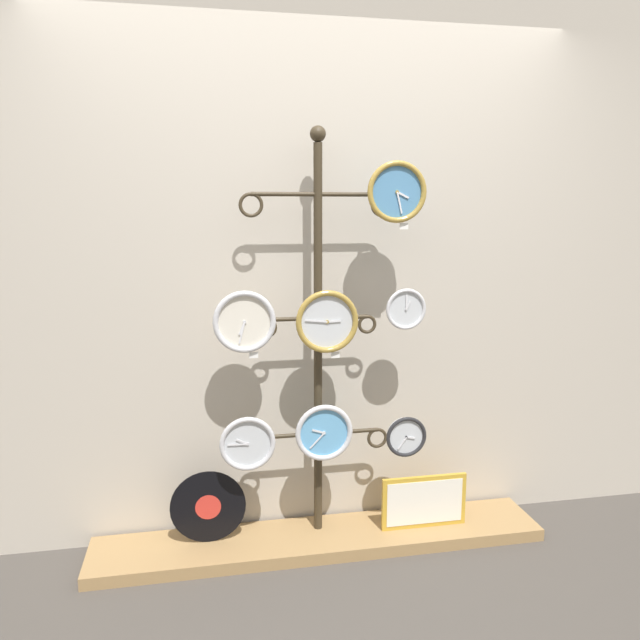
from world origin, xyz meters
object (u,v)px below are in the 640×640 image
at_px(clock_bottom_left, 247,443).
at_px(picture_frame, 424,502).
at_px(clock_bottom_right, 406,436).
at_px(clock_top_right, 397,192).
at_px(clock_middle_center, 327,322).
at_px(vinyl_record, 208,507).
at_px(clock_middle_right, 406,309).
at_px(clock_middle_left, 244,322).
at_px(display_stand, 318,418).
at_px(clock_bottom_center, 324,432).

xyz_separation_m(clock_bottom_left, picture_frame, (0.87, 0.02, -0.38)).
distance_m(clock_bottom_right, picture_frame, 0.37).
xyz_separation_m(clock_top_right, clock_middle_center, (-0.32, 0.00, -0.58)).
relative_size(vinyl_record, picture_frame, 0.82).
relative_size(clock_top_right, vinyl_record, 0.77).
height_order(vinyl_record, picture_frame, vinyl_record).
height_order(clock_middle_center, picture_frame, clock_middle_center).
bearing_deg(vinyl_record, clock_bottom_right, -4.33).
bearing_deg(clock_middle_right, vinyl_record, 176.24).
bearing_deg(clock_middle_left, display_stand, 14.49).
bearing_deg(clock_bottom_right, display_stand, 165.87).
height_order(clock_middle_center, clock_middle_right, clock_middle_center).
height_order(clock_bottom_center, picture_frame, clock_bottom_center).
bearing_deg(clock_middle_left, clock_middle_right, -0.20).
xyz_separation_m(clock_bottom_left, clock_bottom_right, (0.76, 0.01, -0.03)).
bearing_deg(display_stand, clock_top_right, -17.54).
bearing_deg(clock_bottom_center, vinyl_record, 172.61).
relative_size(clock_middle_right, clock_bottom_center, 0.71).
relative_size(display_stand, clock_bottom_right, 9.90).
relative_size(clock_bottom_left, clock_bottom_center, 0.94).
height_order(clock_middle_right, clock_bottom_right, clock_middle_right).
distance_m(clock_middle_right, vinyl_record, 1.32).
distance_m(clock_bottom_left, vinyl_record, 0.39).
bearing_deg(clock_middle_center, clock_bottom_center, 175.22).
xyz_separation_m(clock_middle_left, clock_bottom_left, (0.00, -0.02, -0.56)).
xyz_separation_m(clock_middle_center, clock_bottom_center, (-0.01, 0.00, -0.53)).
bearing_deg(clock_middle_center, vinyl_record, 172.67).
distance_m(display_stand, clock_middle_center, 0.50).
bearing_deg(clock_bottom_left, vinyl_record, 156.80).
height_order(clock_top_right, clock_bottom_left, clock_top_right).
distance_m(clock_top_right, vinyl_record, 1.71).
bearing_deg(clock_bottom_center, clock_bottom_left, -178.55).
bearing_deg(clock_middle_center, display_stand, 101.97).
xyz_separation_m(clock_middle_center, clock_bottom_left, (-0.37, -0.01, -0.55)).
distance_m(clock_middle_center, clock_bottom_center, 0.53).
distance_m(display_stand, clock_bottom_right, 0.43).
relative_size(clock_middle_center, clock_bottom_center, 1.06).
bearing_deg(vinyl_record, clock_bottom_left, -23.20).
xyz_separation_m(display_stand, clock_middle_right, (0.40, -0.09, 0.54)).
bearing_deg(clock_bottom_right, clock_bottom_left, -179.40).
height_order(clock_middle_left, clock_bottom_center, clock_middle_left).
relative_size(clock_top_right, clock_bottom_left, 1.07).
distance_m(clock_top_right, clock_middle_right, 0.54).
bearing_deg(clock_middle_left, vinyl_record, 162.47).
xyz_separation_m(display_stand, clock_bottom_center, (0.01, -0.10, -0.04)).
bearing_deg(picture_frame, clock_middle_left, 179.91).
bearing_deg(clock_middle_center, picture_frame, 1.35).
bearing_deg(clock_middle_right, clock_bottom_right, -36.71).
bearing_deg(clock_middle_center, clock_bottom_left, -178.77).
relative_size(clock_bottom_right, picture_frame, 0.46).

